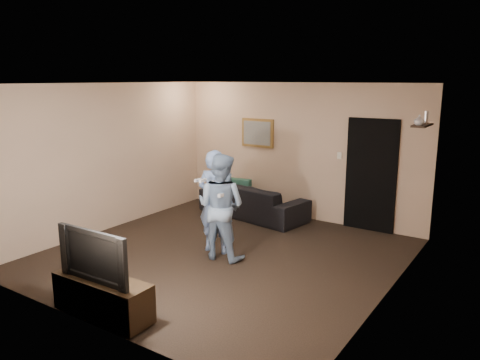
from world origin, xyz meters
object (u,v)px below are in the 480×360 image
Objects in this scene: tv_console at (103,297)px; television at (100,253)px; wii_player_left at (215,201)px; sofa at (253,200)px; wii_player_right at (221,206)px.

television reaches higher than tv_console.
wii_player_left is at bearing 93.10° from tv_console.
tv_console is (0.70, -4.34, -0.07)m from sofa.
tv_console is 0.78× the size of wii_player_right.
wii_player_right is at bearing 118.62° from sofa.
wii_player_left is (0.53, -1.95, 0.49)m from sofa.
television is at bearing -91.19° from wii_player_right.
sofa is at bearing 109.54° from wii_player_right.
television is (0.00, 0.00, 0.52)m from tv_console.
wii_player_left is 1.01× the size of wii_player_right.
wii_player_right reaches higher than tv_console.
sofa reaches higher than tv_console.
tv_console is at bearing -85.87° from wii_player_left.
wii_player_right is (0.75, -2.11, 0.48)m from sofa.
sofa is 2.13× the size of television.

